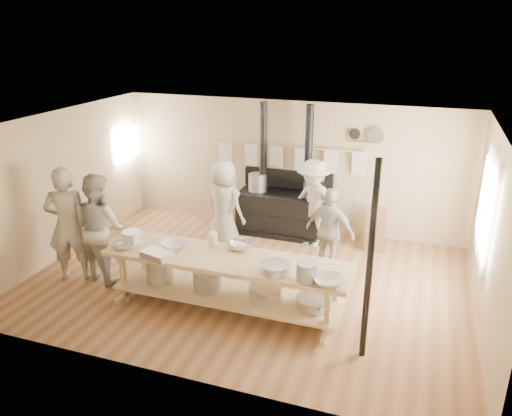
{
  "coord_description": "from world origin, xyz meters",
  "views": [
    {
      "loc": [
        2.51,
        -6.84,
        4.01
      ],
      "look_at": [
        0.07,
        0.2,
        1.22
      ],
      "focal_mm": 35.0,
      "sensor_mm": 36.0,
      "label": 1
    }
  ],
  "objects_px": {
    "stove": "(284,209)",
    "cook_center": "(224,205)",
    "cook_left": "(99,228)",
    "roasting_pan": "(157,255)",
    "prep_table": "(226,278)",
    "cook_by_window": "(313,204)",
    "cook_far_left": "(68,225)",
    "cook_right": "(330,232)",
    "chair": "(375,237)"
  },
  "relations": [
    {
      "from": "prep_table",
      "to": "cook_right",
      "type": "relative_size",
      "value": 2.39
    },
    {
      "from": "cook_far_left",
      "to": "cook_left",
      "type": "xyz_separation_m",
      "value": [
        0.45,
        0.18,
        -0.06
      ]
    },
    {
      "from": "prep_table",
      "to": "stove",
      "type": "bearing_deg",
      "value": 89.96
    },
    {
      "from": "cook_by_window",
      "to": "chair",
      "type": "height_order",
      "value": "cook_by_window"
    },
    {
      "from": "cook_by_window",
      "to": "cook_right",
      "type": "bearing_deg",
      "value": -37.45
    },
    {
      "from": "cook_far_left",
      "to": "stove",
      "type": "bearing_deg",
      "value": -159.06
    },
    {
      "from": "cook_far_left",
      "to": "prep_table",
      "type": "bearing_deg",
      "value": 152.62
    },
    {
      "from": "prep_table",
      "to": "roasting_pan",
      "type": "relative_size",
      "value": 8.44
    },
    {
      "from": "cook_left",
      "to": "cook_center",
      "type": "height_order",
      "value": "cook_left"
    },
    {
      "from": "cook_far_left",
      "to": "cook_center",
      "type": "xyz_separation_m",
      "value": [
        1.89,
        1.96,
        -0.12
      ]
    },
    {
      "from": "cook_far_left",
      "to": "cook_right",
      "type": "bearing_deg",
      "value": 175.55
    },
    {
      "from": "stove",
      "to": "roasting_pan",
      "type": "distance_m",
      "value": 3.49
    },
    {
      "from": "cook_far_left",
      "to": "cook_by_window",
      "type": "distance_m",
      "value": 4.29
    },
    {
      "from": "cook_right",
      "to": "chair",
      "type": "bearing_deg",
      "value": -99.96
    },
    {
      "from": "cook_left",
      "to": "cook_right",
      "type": "height_order",
      "value": "cook_left"
    },
    {
      "from": "chair",
      "to": "roasting_pan",
      "type": "bearing_deg",
      "value": -135.23
    },
    {
      "from": "cook_by_window",
      "to": "cook_far_left",
      "type": "bearing_deg",
      "value": -117.59
    },
    {
      "from": "stove",
      "to": "cook_by_window",
      "type": "bearing_deg",
      "value": -29.21
    },
    {
      "from": "cook_far_left",
      "to": "chair",
      "type": "distance_m",
      "value": 5.41
    },
    {
      "from": "cook_right",
      "to": "cook_left",
      "type": "bearing_deg",
      "value": 38.8
    },
    {
      "from": "cook_left",
      "to": "cook_center",
      "type": "distance_m",
      "value": 2.29
    },
    {
      "from": "cook_far_left",
      "to": "chair",
      "type": "height_order",
      "value": "cook_far_left"
    },
    {
      "from": "stove",
      "to": "cook_center",
      "type": "distance_m",
      "value": 1.35
    },
    {
      "from": "stove",
      "to": "cook_by_window",
      "type": "xyz_separation_m",
      "value": [
        0.67,
        -0.38,
        0.32
      ]
    },
    {
      "from": "prep_table",
      "to": "cook_center",
      "type": "height_order",
      "value": "cook_center"
    },
    {
      "from": "cook_center",
      "to": "cook_far_left",
      "type": "bearing_deg",
      "value": 65.54
    },
    {
      "from": "cook_center",
      "to": "chair",
      "type": "distance_m",
      "value": 2.87
    },
    {
      "from": "roasting_pan",
      "to": "cook_far_left",
      "type": "bearing_deg",
      "value": 168.15
    },
    {
      "from": "cook_left",
      "to": "cook_center",
      "type": "bearing_deg",
      "value": -112.13
    },
    {
      "from": "cook_by_window",
      "to": "roasting_pan",
      "type": "relative_size",
      "value": 3.94
    },
    {
      "from": "cook_center",
      "to": "cook_right",
      "type": "relative_size",
      "value": 1.12
    },
    {
      "from": "cook_center",
      "to": "chair",
      "type": "bearing_deg",
      "value": -142.99
    },
    {
      "from": "cook_left",
      "to": "roasting_pan",
      "type": "xyz_separation_m",
      "value": [
        1.38,
        -0.56,
        -0.0
      ]
    },
    {
      "from": "stove",
      "to": "cook_center",
      "type": "height_order",
      "value": "stove"
    },
    {
      "from": "chair",
      "to": "cook_left",
      "type": "bearing_deg",
      "value": -152.05
    },
    {
      "from": "prep_table",
      "to": "cook_left",
      "type": "bearing_deg",
      "value": 174.16
    },
    {
      "from": "cook_center",
      "to": "prep_table",
      "type": "bearing_deg",
      "value": 132.34
    },
    {
      "from": "cook_right",
      "to": "chair",
      "type": "relative_size",
      "value": 1.93
    },
    {
      "from": "prep_table",
      "to": "roasting_pan",
      "type": "height_order",
      "value": "roasting_pan"
    },
    {
      "from": "cook_far_left",
      "to": "cook_center",
      "type": "distance_m",
      "value": 2.73
    },
    {
      "from": "roasting_pan",
      "to": "stove",
      "type": "bearing_deg",
      "value": 74.72
    },
    {
      "from": "cook_far_left",
      "to": "cook_right",
      "type": "relative_size",
      "value": 1.28
    },
    {
      "from": "cook_center",
      "to": "cook_by_window",
      "type": "distance_m",
      "value": 1.65
    },
    {
      "from": "cook_left",
      "to": "roasting_pan",
      "type": "relative_size",
      "value": 4.23
    },
    {
      "from": "cook_far_left",
      "to": "roasting_pan",
      "type": "relative_size",
      "value": 4.52
    },
    {
      "from": "prep_table",
      "to": "cook_by_window",
      "type": "distance_m",
      "value": 2.74
    },
    {
      "from": "cook_right",
      "to": "chair",
      "type": "height_order",
      "value": "cook_right"
    },
    {
      "from": "prep_table",
      "to": "cook_center",
      "type": "bearing_deg",
      "value": 112.9
    },
    {
      "from": "prep_table",
      "to": "cook_far_left",
      "type": "bearing_deg",
      "value": 178.87
    },
    {
      "from": "stove",
      "to": "cook_right",
      "type": "bearing_deg",
      "value": -49.28
    }
  ]
}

